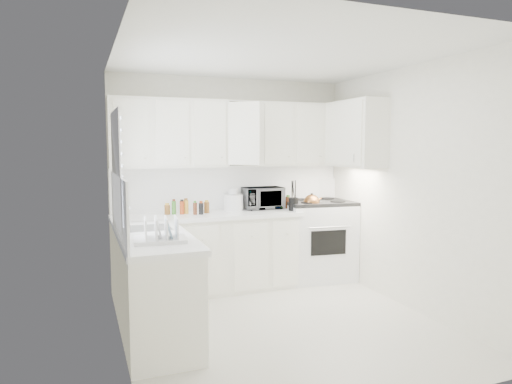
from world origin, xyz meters
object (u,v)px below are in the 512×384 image
stove (318,229)px  rice_cooker (233,201)px  tea_kettle (312,201)px  microwave (262,196)px  utensil_crock (294,195)px  dish_rack (160,228)px

stove → rice_cooker: bearing=-179.5°
tea_kettle → rice_cooker: 0.99m
tea_kettle → microwave: bearing=166.9°
tea_kettle → utensil_crock: (-0.25, 0.01, 0.09)m
stove → microwave: size_ratio=2.65×
rice_cooker → utensil_crock: utensil_crock is taller
microwave → utensil_crock: 0.43m
stove → tea_kettle: 0.46m
utensil_crock → stove: bearing=19.6°
stove → utensil_crock: bearing=-154.0°
stove → dish_rack: (-2.29, -1.44, 0.40)m
stove → tea_kettle: (-0.18, -0.16, 0.39)m
rice_cooker → dish_rack: 1.94m
utensil_crock → dish_rack: bearing=-145.4°
utensil_crock → microwave: bearing=134.9°
microwave → stove: bearing=-12.3°
microwave → utensil_crock: (0.30, -0.30, 0.02)m
tea_kettle → utensil_crock: bearing=-165.4°
stove → rice_cooker: stove is taller
stove → microwave: stove is taller
dish_rack → microwave: bearing=51.2°
rice_cooker → stove: bearing=-1.4°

